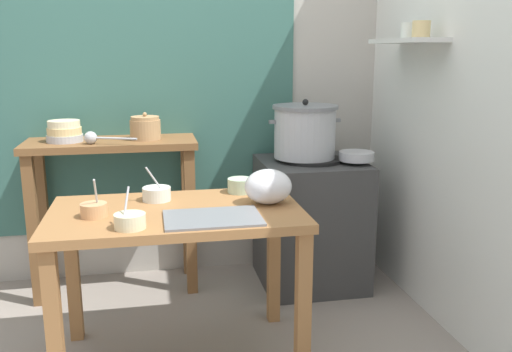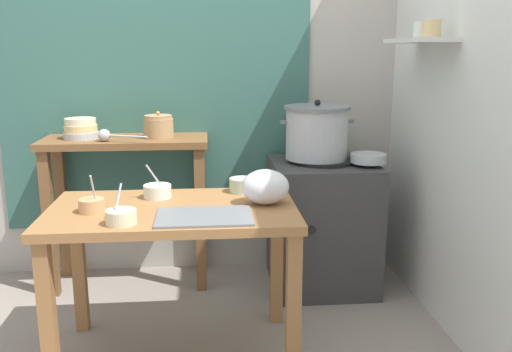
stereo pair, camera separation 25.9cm
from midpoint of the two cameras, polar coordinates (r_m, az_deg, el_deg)
ground_plane at (r=2.76m, az=-5.33°, el=-17.59°), size 9.00×9.00×0.00m
wall_back at (r=3.48m, az=-4.36°, el=11.28°), size 4.40×0.12×2.60m
wall_right at (r=2.92m, az=23.12°, el=9.95°), size 0.30×3.20×2.60m
prep_table at (r=2.48m, az=-5.51°, el=-5.74°), size 1.10×0.66×0.72m
back_shelf_table at (r=3.31m, az=-11.09°, el=0.09°), size 0.96×0.40×0.90m
stove_block at (r=3.34m, az=9.07°, el=-4.95°), size 0.60×0.61×0.78m
steamer_pot at (r=3.23m, az=8.64°, el=4.51°), size 0.43×0.38×0.35m
clay_pot at (r=3.25m, az=-7.86°, el=5.09°), size 0.17×0.17×0.16m
bowl_stack_enamel at (r=3.30m, az=-15.62°, el=4.71°), size 0.20×0.20×0.12m
ladle at (r=3.16m, az=-13.05°, el=4.12°), size 0.29×0.14×0.07m
serving_tray at (r=2.29m, az=-2.15°, el=-4.27°), size 0.40×0.28×0.01m
plastic_bag at (r=2.47m, az=3.98°, el=-1.16°), size 0.22×0.18×0.16m
wide_pan at (r=3.19m, az=13.90°, el=1.80°), size 0.20×0.20×0.05m
prep_bowl_0 at (r=2.42m, az=-13.82°, el=-2.95°), size 0.11×0.11×0.17m
prep_bowl_1 at (r=2.60m, az=-7.43°, el=-1.55°), size 0.13×0.13×0.17m
prep_bowl_2 at (r=2.69m, az=1.30°, el=-0.93°), size 0.12×0.12×0.07m
prep_bowl_3 at (r=2.23m, az=-10.64°, el=-4.18°), size 0.12×0.12×0.16m
prep_bowl_4 at (r=2.70m, az=4.34°, el=-1.09°), size 0.10×0.10×0.05m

